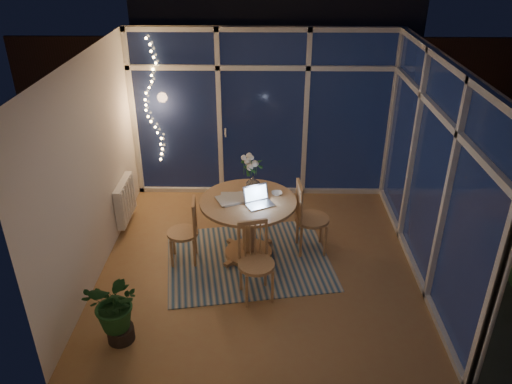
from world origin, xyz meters
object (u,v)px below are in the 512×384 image
at_px(chair_right, 312,217).
at_px(chair_front, 256,263).
at_px(potted_plant, 117,311).
at_px(laptop, 260,197).
at_px(flower_vase, 253,182).
at_px(chair_left, 183,231).
at_px(dining_table, 248,228).

xyz_separation_m(chair_right, chair_front, (-0.70, -0.96, -0.03)).
height_order(chair_front, potted_plant, chair_front).
distance_m(laptop, flower_vase, 0.42).
relative_size(chair_right, flower_vase, 4.80).
height_order(laptop, flower_vase, laptop).
bearing_deg(potted_plant, chair_left, 71.88).
bearing_deg(dining_table, chair_front, -81.92).
xyz_separation_m(chair_left, laptop, (0.97, 0.02, 0.49)).
bearing_deg(chair_left, chair_right, 94.66).
relative_size(chair_front, laptop, 2.92).
xyz_separation_m(chair_left, chair_right, (1.64, 0.27, 0.06)).
bearing_deg(laptop, flower_vase, 76.61).
relative_size(chair_right, potted_plant, 1.33).
height_order(dining_table, chair_left, chair_left).
height_order(chair_left, chair_front, chair_front).
relative_size(chair_left, chair_right, 0.89).
distance_m(laptop, potted_plant, 2.09).
relative_size(dining_table, potted_plant, 1.59).
relative_size(chair_front, potted_plant, 1.25).
distance_m(chair_left, chair_front, 1.16).
relative_size(chair_left, flower_vase, 4.26).
height_order(dining_table, chair_front, chair_front).
height_order(chair_right, chair_front, chair_right).
height_order(chair_front, flower_vase, flower_vase).
distance_m(chair_front, flower_vase, 1.21).
bearing_deg(potted_plant, flower_vase, 54.03).
relative_size(laptop, flower_vase, 1.55).
relative_size(chair_left, chair_front, 0.94).
bearing_deg(chair_right, chair_front, 138.80).
height_order(dining_table, flower_vase, flower_vase).
bearing_deg(laptop, dining_table, 115.31).
relative_size(chair_left, potted_plant, 1.18).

